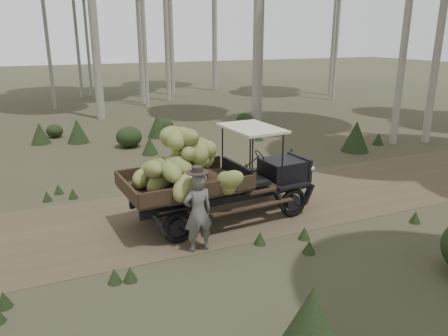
# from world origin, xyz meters

# --- Properties ---
(ground) EXTENTS (120.00, 120.00, 0.00)m
(ground) POSITION_xyz_m (0.00, 0.00, 0.00)
(ground) COLOR #473D2B
(ground) RESTS_ON ground
(dirt_track) EXTENTS (70.00, 4.00, 0.01)m
(dirt_track) POSITION_xyz_m (0.00, 0.00, 0.00)
(dirt_track) COLOR brown
(dirt_track) RESTS_ON ground
(banana_truck) EXTENTS (4.96, 2.53, 2.49)m
(banana_truck) POSITION_xyz_m (0.60, -0.59, 1.43)
(banana_truck) COLOR black
(banana_truck) RESTS_ON ground
(farmer) EXTENTS (0.64, 0.47, 1.86)m
(farmer) POSITION_xyz_m (0.04, -1.86, 0.88)
(farmer) COLOR #595751
(farmer) RESTS_ON ground
(undergrowth) EXTENTS (21.12, 23.09, 1.36)m
(undergrowth) POSITION_xyz_m (0.56, -1.40, 0.54)
(undergrowth) COLOR #233319
(undergrowth) RESTS_ON ground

